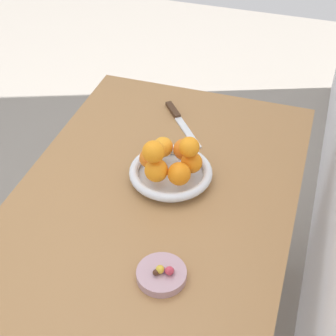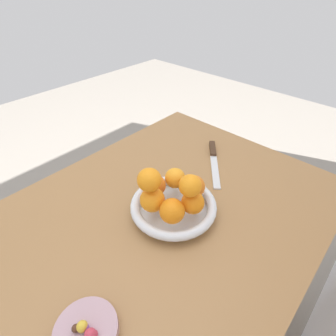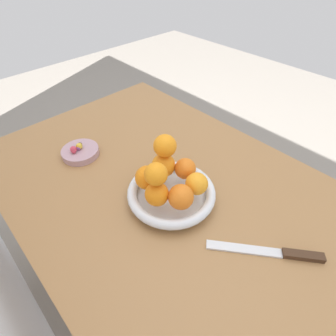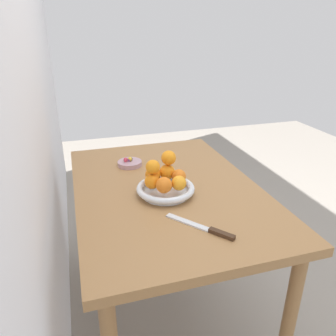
# 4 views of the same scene
# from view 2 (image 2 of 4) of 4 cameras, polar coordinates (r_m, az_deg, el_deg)

# --- Properties ---
(ground_plane) EXTENTS (6.00, 6.00, 0.00)m
(ground_plane) POSITION_cam_2_polar(r_m,az_deg,el_deg) (1.37, -2.35, -32.10)
(ground_plane) COLOR gray
(dining_table) EXTENTS (1.10, 0.76, 0.74)m
(dining_table) POSITION_cam_2_polar(r_m,az_deg,el_deg) (0.79, -3.60, -15.64)
(dining_table) COLOR #9E7042
(dining_table) RESTS_ON ground_plane
(fruit_bowl) EXTENTS (0.24, 0.24, 0.04)m
(fruit_bowl) POSITION_cam_2_polar(r_m,az_deg,el_deg) (0.72, 1.19, -8.34)
(fruit_bowl) COLOR silver
(fruit_bowl) RESTS_ON dining_table
(candy_dish) EXTENTS (0.12, 0.12, 0.02)m
(candy_dish) POSITION_cam_2_polar(r_m,az_deg,el_deg) (0.59, -17.33, -30.78)
(candy_dish) COLOR #B28C99
(candy_dish) RESTS_ON dining_table
(orange_0) EXTENTS (0.06, 0.06, 0.06)m
(orange_0) POSITION_cam_2_polar(r_m,az_deg,el_deg) (0.67, 5.41, -7.48)
(orange_0) COLOR orange
(orange_0) RESTS_ON fruit_bowl
(orange_1) EXTENTS (0.06, 0.06, 0.06)m
(orange_1) POSITION_cam_2_polar(r_m,az_deg,el_deg) (0.71, 5.56, -4.03)
(orange_1) COLOR orange
(orange_1) RESTS_ON fruit_bowl
(orange_2) EXTENTS (0.06, 0.06, 0.06)m
(orange_2) POSITION_cam_2_polar(r_m,az_deg,el_deg) (0.74, 1.55, -2.20)
(orange_2) COLOR orange
(orange_2) RESTS_ON fruit_bowl
(orange_3) EXTENTS (0.06, 0.06, 0.06)m
(orange_3) POSITION_cam_2_polar(r_m,az_deg,el_deg) (0.72, -2.75, -3.76)
(orange_3) COLOR orange
(orange_3) RESTS_ON fruit_bowl
(orange_4) EXTENTS (0.06, 0.06, 0.06)m
(orange_4) POSITION_cam_2_polar(r_m,az_deg,el_deg) (0.67, -3.37, -6.94)
(orange_4) COLOR orange
(orange_4) RESTS_ON fruit_bowl
(orange_5) EXTENTS (0.06, 0.06, 0.06)m
(orange_5) POSITION_cam_2_polar(r_m,az_deg,el_deg) (0.64, 0.90, -9.34)
(orange_5) COLOR orange
(orange_5) RESTS_ON fruit_bowl
(orange_6) EXTENTS (0.06, 0.06, 0.06)m
(orange_6) POSITION_cam_2_polar(r_m,az_deg,el_deg) (0.63, -4.09, -2.62)
(orange_6) COLOR orange
(orange_6) RESTS_ON orange_4
(orange_7) EXTENTS (0.06, 0.06, 0.06)m
(orange_7) POSITION_cam_2_polar(r_m,az_deg,el_deg) (0.63, 4.84, -3.87)
(orange_7) COLOR orange
(orange_7) RESTS_ON orange_0
(candy_ball_0) EXTENTS (0.01, 0.01, 0.01)m
(candy_ball_0) POSITION_cam_2_polar(r_m,az_deg,el_deg) (0.57, -19.44, -30.05)
(candy_ball_0) COLOR #472819
(candy_ball_0) RESTS_ON candy_dish
(candy_ball_1) EXTENTS (0.02, 0.02, 0.02)m
(candy_ball_1) POSITION_cam_2_polar(r_m,az_deg,el_deg) (0.57, -17.66, -30.22)
(candy_ball_1) COLOR #8C4C99
(candy_ball_1) RESTS_ON candy_dish
(candy_ball_2) EXTENTS (0.02, 0.02, 0.02)m
(candy_ball_2) POSITION_cam_2_polar(r_m,az_deg,el_deg) (0.56, -16.55, -31.38)
(candy_ball_2) COLOR #C6384C
(candy_ball_2) RESTS_ON candy_dish
(candy_ball_3) EXTENTS (0.01, 0.01, 0.01)m
(candy_ball_3) POSITION_cam_2_polar(r_m,az_deg,el_deg) (0.56, -15.83, -31.43)
(candy_ball_3) COLOR #C6384C
(candy_ball_3) RESTS_ON candy_dish
(candy_ball_4) EXTENTS (0.02, 0.02, 0.02)m
(candy_ball_4) POSITION_cam_2_polar(r_m,az_deg,el_deg) (0.57, -18.19, -29.95)
(candy_ball_4) COLOR gold
(candy_ball_4) RESTS_ON candy_dish
(knife) EXTENTS (0.22, 0.18, 0.01)m
(knife) POSITION_cam_2_polar(r_m,az_deg,el_deg) (0.93, 9.93, 1.95)
(knife) COLOR #3F2819
(knife) RESTS_ON dining_table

